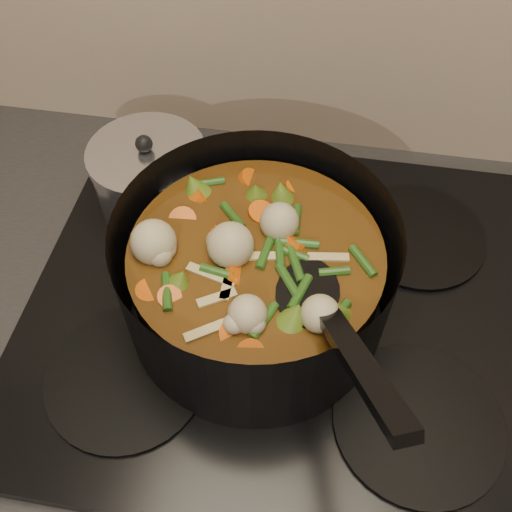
# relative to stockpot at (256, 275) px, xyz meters

# --- Properties ---
(counter) EXTENTS (2.64, 0.64, 0.91)m
(counter) POSITION_rel_stockpot_xyz_m (0.03, 0.02, -0.54)
(counter) COLOR brown
(counter) RESTS_ON ground
(stovetop) EXTENTS (0.62, 0.54, 0.03)m
(stovetop) POSITION_rel_stockpot_xyz_m (0.03, 0.02, -0.08)
(stovetop) COLOR black
(stovetop) RESTS_ON counter
(stockpot) EXTENTS (0.35, 0.40, 0.22)m
(stockpot) POSITION_rel_stockpot_xyz_m (0.00, 0.00, 0.00)
(stockpot) COLOR black
(stockpot) RESTS_ON stovetop
(saucepan) EXTENTS (0.15, 0.15, 0.12)m
(saucepan) POSITION_rel_stockpot_xyz_m (-0.17, 0.14, -0.02)
(saucepan) COLOR silver
(saucepan) RESTS_ON stovetop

